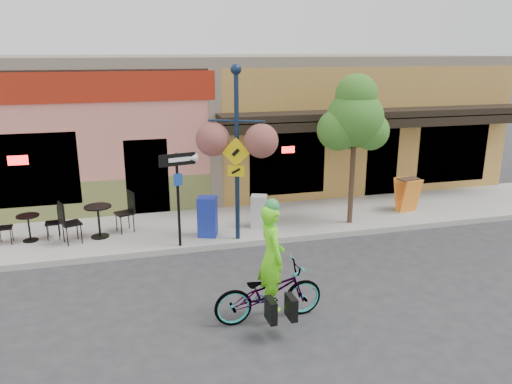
# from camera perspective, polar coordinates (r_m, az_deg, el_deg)

# --- Properties ---
(ground) EXTENTS (90.00, 90.00, 0.00)m
(ground) POSITION_cam_1_polar(r_m,az_deg,el_deg) (12.18, 3.27, -6.77)
(ground) COLOR #2D2D30
(ground) RESTS_ON ground
(sidewalk) EXTENTS (24.00, 3.00, 0.15)m
(sidewalk) POSITION_cam_1_polar(r_m,az_deg,el_deg) (13.94, 0.70, -3.42)
(sidewalk) COLOR #9E9B93
(sidewalk) RESTS_ON ground
(curb) EXTENTS (24.00, 0.12, 0.15)m
(curb) POSITION_cam_1_polar(r_m,az_deg,el_deg) (12.64, 2.49, -5.53)
(curb) COLOR #A8A59E
(curb) RESTS_ON ground
(building) EXTENTS (18.20, 8.20, 4.50)m
(building) POSITION_cam_1_polar(r_m,az_deg,el_deg) (18.66, -3.92, 8.39)
(building) COLOR #D57969
(building) RESTS_ON ground
(bicycle) EXTENTS (2.03, 0.77, 1.05)m
(bicycle) POSITION_cam_1_polar(r_m,az_deg,el_deg) (9.09, 1.45, -11.42)
(bicycle) COLOR maroon
(bicycle) RESTS_ON ground
(cyclist_rider) EXTENTS (0.48, 0.72, 1.92)m
(cyclist_rider) POSITION_cam_1_polar(r_m,az_deg,el_deg) (8.91, 1.78, -8.91)
(cyclist_rider) COLOR #6CFF1A
(cyclist_rider) RESTS_ON ground
(lamp_post) EXTENTS (1.46, 1.06, 4.26)m
(lamp_post) POSITION_cam_1_polar(r_m,az_deg,el_deg) (11.95, -2.20, 4.24)
(lamp_post) COLOR #13233B
(lamp_post) RESTS_ON sidewalk
(one_way_sign) EXTENTS (0.89, 0.38, 2.27)m
(one_way_sign) POSITION_cam_1_polar(r_m,az_deg,el_deg) (11.86, -8.87, -0.97)
(one_way_sign) COLOR black
(one_way_sign) RESTS_ON sidewalk
(cafe_set_left) EXTENTS (1.49, 0.81, 0.87)m
(cafe_set_left) POSITION_cam_1_polar(r_m,az_deg,el_deg) (13.45, -24.55, -3.37)
(cafe_set_left) COLOR black
(cafe_set_left) RESTS_ON sidewalk
(cafe_set_right) EXTENTS (1.98, 1.46, 1.07)m
(cafe_set_right) POSITION_cam_1_polar(r_m,az_deg,el_deg) (13.06, -17.56, -2.73)
(cafe_set_right) COLOR black
(cafe_set_right) RESTS_ON sidewalk
(newspaper_box_blue) EXTENTS (0.57, 0.54, 1.02)m
(newspaper_box_blue) POSITION_cam_1_polar(r_m,az_deg,el_deg) (12.62, -5.56, -2.81)
(newspaper_box_blue) COLOR #1A2C9F
(newspaper_box_blue) RESTS_ON sidewalk
(newspaper_box_grey) EXTENTS (0.51, 0.49, 0.87)m
(newspaper_box_grey) POSITION_cam_1_polar(r_m,az_deg,el_deg) (13.21, 0.33, -2.22)
(newspaper_box_grey) COLOR silver
(newspaper_box_grey) RESTS_ON sidewalk
(street_tree) EXTENTS (1.74, 1.74, 4.03)m
(street_tree) POSITION_cam_1_polar(r_m,az_deg,el_deg) (13.39, 11.07, 4.74)
(street_tree) COLOR #3D7A26
(street_tree) RESTS_ON sidewalk
(sandwich_board) EXTENTS (0.66, 0.53, 0.99)m
(sandwich_board) POSITION_cam_1_polar(r_m,az_deg,el_deg) (15.01, 17.34, -0.46)
(sandwich_board) COLOR orange
(sandwich_board) RESTS_ON sidewalk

